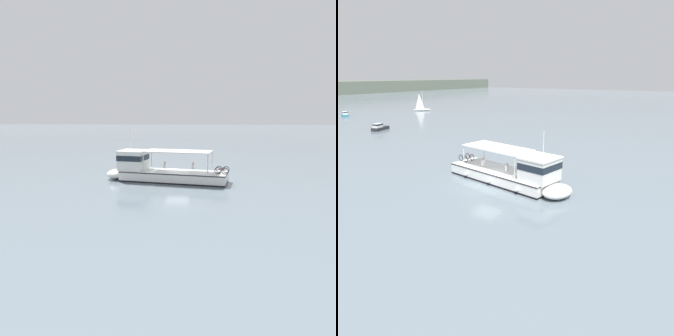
% 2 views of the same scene
% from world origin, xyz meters
% --- Properties ---
extents(ground_plane, '(400.00, 400.00, 0.00)m').
position_xyz_m(ground_plane, '(0.00, 0.00, 0.00)').
color(ground_plane, slate).
extents(ferry_main, '(5.31, 13.05, 5.32)m').
position_xyz_m(ferry_main, '(1.77, -1.86, 1.01)').
color(ferry_main, white).
rests_on(ferry_main, ground).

